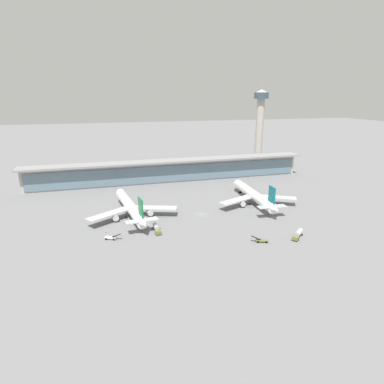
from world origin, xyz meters
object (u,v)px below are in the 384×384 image
(control_tower, at_px, (260,121))
(safety_cone_alpha, at_px, (106,232))
(service_truck_by_tail_olive, at_px, (298,234))
(service_truck_mid_apron_olive, at_px, (261,240))
(airliner_centre_stand, at_px, (254,195))
(service_truck_near_nose_olive, at_px, (157,228))
(service_truck_under_wing_white, at_px, (111,238))
(airliner_left_stand, at_px, (131,207))

(control_tower, height_order, safety_cone_alpha, control_tower)
(service_truck_by_tail_olive, distance_m, control_tower, 159.69)
(service_truck_mid_apron_olive, distance_m, control_tower, 166.24)
(airliner_centre_stand, relative_size, safety_cone_alpha, 82.25)
(service_truck_near_nose_olive, relative_size, service_truck_mid_apron_olive, 1.26)
(service_truck_by_tail_olive, relative_size, control_tower, 0.12)
(airliner_centre_stand, xyz_separation_m, service_truck_under_wing_white, (-77.56, -25.11, -4.02))
(service_truck_under_wing_white, xyz_separation_m, control_tower, (131.42, 125.23, 35.86))
(service_truck_mid_apron_olive, bearing_deg, service_truck_by_tail_olive, -1.05)
(service_truck_near_nose_olive, distance_m, service_truck_under_wing_white, 19.71)
(service_truck_near_nose_olive, xyz_separation_m, control_tower, (111.91, 122.55, 34.96))
(airliner_centre_stand, height_order, service_truck_by_tail_olive, airliner_centre_stand)
(service_truck_mid_apron_olive, xyz_separation_m, control_tower, (72.98, 144.99, 35.86))
(airliner_centre_stand, relative_size, control_tower, 0.86)
(airliner_centre_stand, relative_size, service_truck_under_wing_white, 8.51)
(airliner_centre_stand, bearing_deg, airliner_left_stand, -179.40)
(service_truck_near_nose_olive, bearing_deg, service_truck_by_tail_olive, -22.24)
(service_truck_under_wing_white, bearing_deg, safety_cone_alpha, 104.38)
(airliner_centre_stand, height_order, service_truck_near_nose_olive, airliner_centre_stand)
(control_tower, distance_m, safety_cone_alpha, 181.58)
(airliner_centre_stand, distance_m, control_tower, 118.06)
(airliner_left_stand, distance_m, service_truck_near_nose_olive, 23.64)
(service_truck_mid_apron_olive, bearing_deg, airliner_centre_stand, 66.91)
(airliner_left_stand, relative_size, service_truck_under_wing_white, 8.50)
(airliner_left_stand, bearing_deg, service_truck_under_wing_white, -113.74)
(service_truck_mid_apron_olive, height_order, service_truck_by_tail_olive, service_truck_by_tail_olive)
(service_truck_under_wing_white, relative_size, control_tower, 0.10)
(service_truck_mid_apron_olive, relative_size, safety_cone_alpha, 9.80)
(service_truck_by_tail_olive, bearing_deg, service_truck_mid_apron_olive, 178.95)
(airliner_left_stand, bearing_deg, safety_cone_alpha, -126.71)
(service_truck_by_tail_olive, bearing_deg, service_truck_under_wing_white, 165.05)
(airliner_left_stand, xyz_separation_m, service_truck_mid_apron_olive, (47.69, -44.18, -4.02))
(control_tower, bearing_deg, airliner_centre_stand, -118.28)
(airliner_left_stand, distance_m, control_tower, 160.44)
(airliner_centre_stand, relative_size, service_truck_by_tail_olive, 7.20)
(service_truck_by_tail_olive, height_order, control_tower, control_tower)
(airliner_left_stand, xyz_separation_m, control_tower, (120.68, 100.81, 31.84))
(service_truck_mid_apron_olive, xyz_separation_m, service_truck_by_tail_olive, (16.71, -0.31, 0.90))
(service_truck_by_tail_olive, xyz_separation_m, control_tower, (56.27, 145.29, 34.96))
(airliner_centre_stand, distance_m, safety_cone_alpha, 81.54)
(service_truck_under_wing_white, height_order, service_truck_mid_apron_olive, same)
(service_truck_near_nose_olive, xyz_separation_m, service_truck_under_wing_white, (-19.50, -2.68, -0.90))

